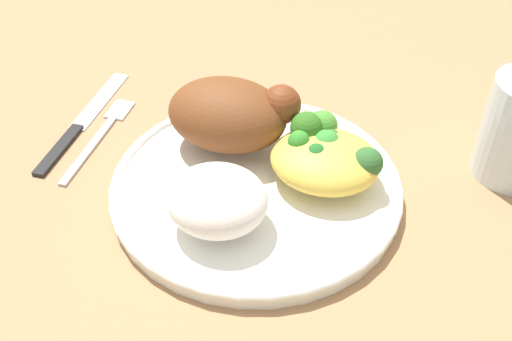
{
  "coord_description": "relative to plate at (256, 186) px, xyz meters",
  "views": [
    {
      "loc": [
        0.12,
        -0.38,
        0.37
      ],
      "look_at": [
        0.0,
        0.0,
        0.03
      ],
      "focal_mm": 42.24,
      "sensor_mm": 36.0,
      "label": 1
    }
  ],
  "objects": [
    {
      "name": "rice_pile",
      "position": [
        -0.01,
        -0.06,
        0.03
      ],
      "size": [
        0.08,
        0.08,
        0.05
      ],
      "primitive_type": "ellipsoid",
      "color": "white",
      "rests_on": "plate"
    },
    {
      "name": "ground_plane",
      "position": [
        0.0,
        0.0,
        -0.01
      ],
      "size": [
        2.0,
        2.0,
        0.0
      ],
      "primitive_type": "plane",
      "color": "#A67B51"
    },
    {
      "name": "knife",
      "position": [
        -0.2,
        0.03,
        -0.01
      ],
      "size": [
        0.02,
        0.19,
        0.01
      ],
      "color": "black",
      "rests_on": "ground_plane"
    },
    {
      "name": "plate",
      "position": [
        0.0,
        0.0,
        0.0
      ],
      "size": [
        0.26,
        0.26,
        0.02
      ],
      "color": "white",
      "rests_on": "ground_plane"
    },
    {
      "name": "roasted_chicken",
      "position": [
        -0.04,
        0.04,
        0.04
      ],
      "size": [
        0.12,
        0.08,
        0.06
      ],
      "color": "brown",
      "rests_on": "plate"
    },
    {
      "name": "fork",
      "position": [
        -0.18,
        0.04,
        -0.01
      ],
      "size": [
        0.02,
        0.14,
        0.01
      ],
      "color": "#B2B2B7",
      "rests_on": "ground_plane"
    },
    {
      "name": "mac_cheese_with_broccoli",
      "position": [
        0.06,
        0.02,
        0.03
      ],
      "size": [
        0.1,
        0.09,
        0.05
      ],
      "color": "#EAC54A",
      "rests_on": "plate"
    }
  ]
}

